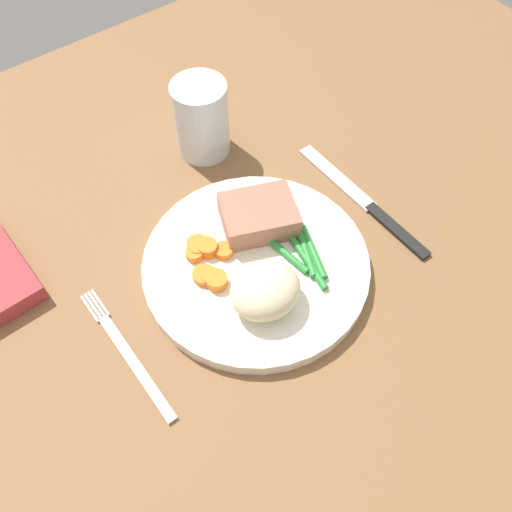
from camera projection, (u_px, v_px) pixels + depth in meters
dining_table at (247, 253)px, 61.68cm from camera, size 120.00×90.00×2.00cm
dinner_plate at (256, 266)px, 58.58cm from camera, size 23.84×23.84×1.60cm
meat_portion at (259, 216)px, 59.48cm from camera, size 9.58×8.71×2.92cm
mashed_potatoes at (265, 290)px, 53.55cm from camera, size 7.13×6.35×4.13cm
carrot_slices at (207, 261)px, 57.35cm from camera, size 5.58×7.16×1.25cm
green_beans at (303, 252)px, 58.12cm from camera, size 5.01×10.33×0.84cm
fork at (127, 353)px, 53.58cm from camera, size 1.44×16.60×0.40cm
knife at (364, 202)px, 64.24cm from camera, size 1.70×20.50×0.64cm
water_glass at (202, 123)px, 66.12cm from camera, size 6.54×6.54×9.47cm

